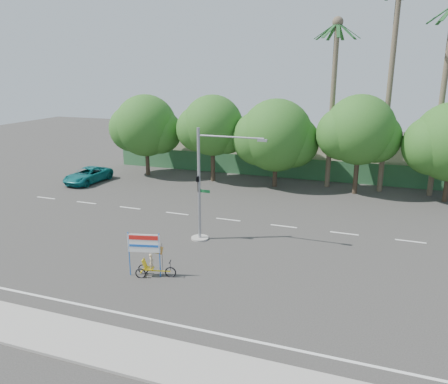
% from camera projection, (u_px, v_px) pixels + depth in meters
% --- Properties ---
extents(ground, '(120.00, 120.00, 0.00)m').
position_uv_depth(ground, '(214.00, 272.00, 23.06)').
color(ground, '#33302D').
rests_on(ground, ground).
extents(sidewalk_near, '(50.00, 2.40, 0.12)m').
position_uv_depth(sidewalk_near, '(143.00, 355.00, 16.25)').
color(sidewalk_near, gray).
rests_on(sidewalk_near, ground).
extents(fence, '(38.00, 0.08, 2.00)m').
position_uv_depth(fence, '(293.00, 168.00, 42.26)').
color(fence, '#336B3D').
rests_on(fence, ground).
extents(building_left, '(12.00, 8.00, 4.00)m').
position_uv_depth(building_left, '(214.00, 145.00, 49.30)').
color(building_left, beige).
rests_on(building_left, ground).
extents(building_right, '(14.00, 8.00, 3.60)m').
position_uv_depth(building_right, '(382.00, 157.00, 43.53)').
color(building_right, beige).
rests_on(building_right, ground).
extents(tree_far_left, '(7.14, 6.00, 7.96)m').
position_uv_depth(tree_far_left, '(145.00, 128.00, 42.60)').
color(tree_far_left, '#473828').
rests_on(tree_far_left, ground).
extents(tree_left, '(6.66, 5.60, 8.07)m').
position_uv_depth(tree_left, '(212.00, 128.00, 40.26)').
color(tree_left, '#473828').
rests_on(tree_left, ground).
extents(tree_center, '(7.62, 6.40, 7.85)m').
position_uv_depth(tree_center, '(276.00, 137.00, 38.48)').
color(tree_center, '#473828').
rests_on(tree_center, ground).
extents(tree_right, '(6.90, 5.80, 8.36)m').
position_uv_depth(tree_right, '(359.00, 132.00, 36.00)').
color(tree_right, '#473828').
rests_on(tree_right, ground).
extents(palm_tall, '(3.73, 3.79, 17.45)m').
position_uv_depth(palm_tall, '(392.00, 67.00, 35.27)').
color(palm_tall, '#70604C').
rests_on(palm_tall, ground).
extents(palm_mid, '(3.73, 3.79, 15.45)m').
position_uv_depth(palm_mid, '(445.00, 81.00, 34.27)').
color(palm_mid, '#70604C').
rests_on(palm_mid, ground).
extents(palm_short, '(3.73, 3.79, 14.45)m').
position_uv_depth(palm_short, '(334.00, 86.00, 37.16)').
color(palm_short, '#70604C').
rests_on(palm_short, ground).
extents(traffic_signal, '(4.72, 1.10, 7.00)m').
position_uv_depth(traffic_signal, '(204.00, 195.00, 26.58)').
color(traffic_signal, gray).
rests_on(traffic_signal, ground).
extents(trike_billboard, '(2.41, 0.89, 2.42)m').
position_uv_depth(trike_billboard, '(149.00, 259.00, 22.29)').
color(trike_billboard, black).
rests_on(trike_billboard, ground).
extents(pickup_truck, '(2.72, 5.25, 1.41)m').
position_uv_depth(pickup_truck, '(88.00, 175.00, 40.79)').
color(pickup_truck, '#0F6D6F').
rests_on(pickup_truck, ground).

